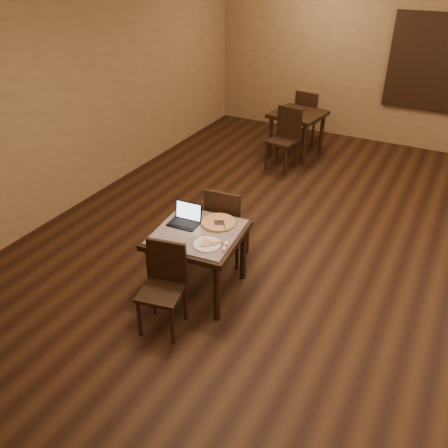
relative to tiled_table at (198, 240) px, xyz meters
The scene contains 16 objects.
ground 1.63m from the tiled_table, 22.69° to the left, with size 10.00×10.00×0.00m, color black.
wall_back 5.80m from the tiled_table, 76.14° to the left, with size 8.00×0.02×3.00m, color #936D4B.
wall_left 2.81m from the tiled_table, 167.63° to the left, with size 0.02×10.00×3.00m, color #936D4B.
tiled_table is the anchor object (origin of this frame).
chair_main_near 0.63m from the tiled_table, 91.46° to the right, with size 0.47×0.47×0.93m.
chair_main_far 0.62m from the tiled_table, 89.12° to the left, with size 0.47×0.47×0.99m.
laptop 0.27m from the tiled_table, 153.47° to the left, with size 0.33×0.26×0.21m.
plate 0.31m from the tiled_table, 39.29° to the right, with size 0.28×0.28×0.02m, color white.
pizza_slice 0.31m from the tiled_table, 39.29° to the right, with size 0.21×0.21×0.02m, color beige, non-canonical shape.
pizza_pan 0.29m from the tiled_table, 63.43° to the left, with size 0.40×0.40×0.01m, color silver.
pizza_whole 0.29m from the tiled_table, 63.43° to the left, with size 0.38×0.38×0.03m.
spatula 0.29m from the tiled_table, 57.53° to the left, with size 0.10×0.25×0.01m, color silver.
napkin_roll 0.44m from the tiled_table, 19.29° to the right, with size 0.08×0.17×0.04m.
other_table_b 4.19m from the tiled_table, 95.98° to the left, with size 0.94×0.94×0.79m.
other_table_b_chair_near 3.60m from the tiled_table, 96.78° to the left, with size 0.49×0.49×1.02m.
other_table_b_chair_far 4.78m from the tiled_table, 95.38° to the left, with size 0.49×0.49×1.02m.
Camera 1 is at (0.84, -4.15, 3.38)m, focal length 38.00 mm.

